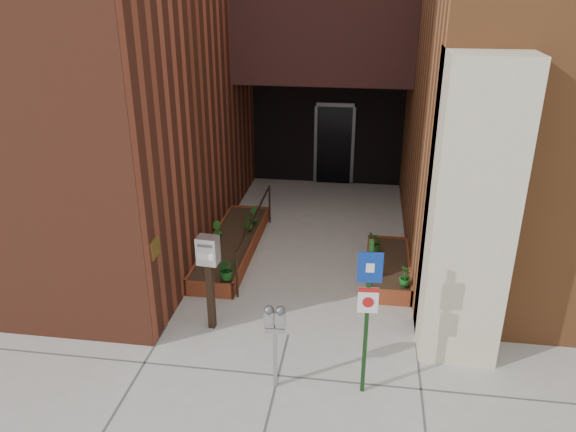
% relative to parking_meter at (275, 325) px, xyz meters
% --- Properties ---
extents(ground, '(80.00, 80.00, 0.00)m').
position_rel_parking_meter_xyz_m(ground, '(0.00, 1.20, -1.00)').
color(ground, '#9E9991').
rests_on(ground, ground).
extents(planter_left, '(0.90, 3.60, 0.30)m').
position_rel_parking_meter_xyz_m(planter_left, '(-1.55, 3.90, -0.87)').
color(planter_left, maroon).
rests_on(planter_left, ground).
extents(planter_right, '(0.80, 2.20, 0.30)m').
position_rel_parking_meter_xyz_m(planter_right, '(1.60, 3.40, -0.87)').
color(planter_right, maroon).
rests_on(planter_right, ground).
extents(handrail, '(0.04, 3.34, 0.90)m').
position_rel_parking_meter_xyz_m(handrail, '(-1.05, 3.85, -0.25)').
color(handrail, black).
rests_on(handrail, ground).
extents(parking_meter, '(0.29, 0.14, 1.29)m').
position_rel_parking_meter_xyz_m(parking_meter, '(0.00, 0.00, 0.00)').
color(parking_meter, '#959497').
rests_on(parking_meter, ground).
extents(sign_post, '(0.31, 0.08, 2.30)m').
position_rel_parking_meter_xyz_m(sign_post, '(1.20, 0.06, 0.41)').
color(sign_post, '#133413').
rests_on(sign_post, ground).
extents(payment_dropbox, '(0.34, 0.27, 1.61)m').
position_rel_parking_meter_xyz_m(payment_dropbox, '(-1.25, 1.25, 0.16)').
color(payment_dropbox, black).
rests_on(payment_dropbox, ground).
extents(shrub_left_a, '(0.51, 0.51, 0.41)m').
position_rel_parking_meter_xyz_m(shrub_left_a, '(-1.25, 2.30, -0.50)').
color(shrub_left_a, '#19581C').
rests_on(shrub_left_a, planter_left).
extents(shrub_left_b, '(0.30, 0.30, 0.39)m').
position_rel_parking_meter_xyz_m(shrub_left_b, '(-1.84, 3.84, -0.51)').
color(shrub_left_b, '#26621C').
rests_on(shrub_left_b, planter_left).
extents(shrub_left_c, '(0.23, 0.23, 0.35)m').
position_rel_parking_meter_xyz_m(shrub_left_c, '(-1.30, 4.38, -0.52)').
color(shrub_left_c, '#1A5016').
rests_on(shrub_left_c, planter_left).
extents(shrub_left_d, '(0.30, 0.30, 0.41)m').
position_rel_parking_meter_xyz_m(shrub_left_d, '(-1.25, 4.73, -0.50)').
color(shrub_left_d, '#18551C').
rests_on(shrub_left_d, planter_left).
extents(shrub_right_a, '(0.22, 0.22, 0.36)m').
position_rel_parking_meter_xyz_m(shrub_right_a, '(1.85, 2.50, -0.52)').
color(shrub_right_a, '#164E18').
rests_on(shrub_right_a, planter_right).
extents(shrub_right_b, '(0.26, 0.26, 0.36)m').
position_rel_parking_meter_xyz_m(shrub_right_b, '(1.43, 2.84, -0.52)').
color(shrub_right_b, '#195919').
rests_on(shrub_right_b, planter_right).
extents(shrub_right_c, '(0.43, 0.43, 0.36)m').
position_rel_parking_meter_xyz_m(shrub_right_c, '(1.35, 3.77, -0.52)').
color(shrub_right_c, '#255117').
rests_on(shrub_right_c, planter_right).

